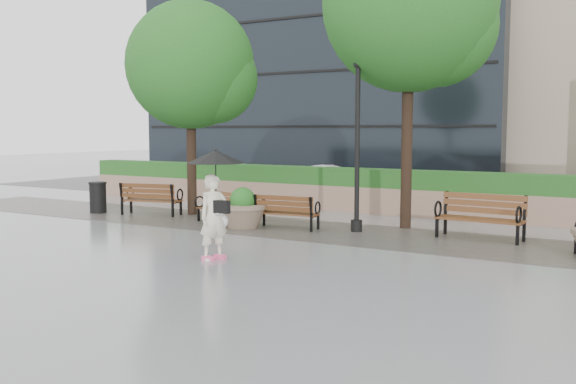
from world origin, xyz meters
The scene contains 16 objects.
ground centered at (0.00, 0.00, 0.00)m, with size 100.00×100.00×0.00m, color gray.
cobble_strip centered at (0.00, 3.00, 0.01)m, with size 28.00×3.20×0.01m, color #383330.
hedge_wall centered at (0.00, 7.00, 0.66)m, with size 24.00×0.80×1.35m.
asphalt_street centered at (0.00, 11.00, 0.00)m, with size 40.00×7.00×0.00m, color black.
bench_0 centered at (-6.10, 3.11, 0.29)m, with size 1.89×1.08×0.96m.
bench_1 centered at (-3.27, 2.73, 0.25)m, with size 1.69×1.15×0.85m.
bench_2 centered at (-1.24, 2.86, 0.26)m, with size 1.69×0.81×0.88m.
bench_3 centered at (3.44, 3.74, 0.31)m, with size 2.01×0.91×1.05m.
planter_left centered at (-2.33, 2.44, 0.42)m, with size 1.27×1.27×1.06m.
trash_bin centered at (-7.86, 2.67, 0.45)m, with size 0.54×0.54×0.90m, color black.
lamppost centered at (0.49, 3.35, 1.88)m, with size 0.28×0.28×4.26m.
tree_0 centered at (-5.01, 3.95, 4.33)m, with size 3.81×3.78×6.34m.
tree_1 centered at (1.49, 4.61, 5.52)m, with size 4.38×4.38×7.86m.
car_left centered at (-7.66, 9.87, 0.60)m, with size 1.67×4.11×1.19m, color white.
car_right centered at (-3.70, 10.21, 0.60)m, with size 1.28×3.66×1.21m, color white.
pedestrian centered at (-0.47, -1.20, 1.31)m, with size 1.17×1.17×2.14m.
Camera 1 is at (7.08, -11.17, 2.55)m, focal length 40.00 mm.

